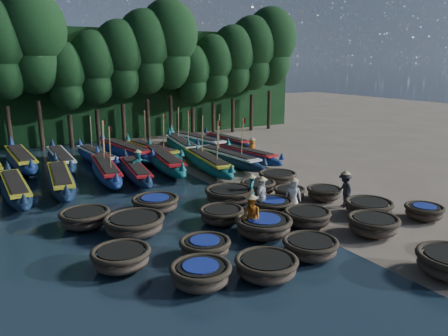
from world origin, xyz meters
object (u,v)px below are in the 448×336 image
fisherman_4 (262,195)px  coracle_20 (85,218)px  coracle_6 (266,266)px  coracle_7 (310,247)px  coracle_16 (221,215)px  fisherman_6 (252,148)px  coracle_13 (307,217)px  coracle_15 (134,224)px  fisherman_1 (251,188)px  coracle_8 (373,225)px  long_boat_5 (164,161)px  coracle_11 (205,248)px  coracle_23 (258,187)px  fisherman_2 (251,216)px  long_boat_10 (21,159)px  coracle_10 (121,258)px  long_boat_7 (227,158)px  long_boat_2 (61,180)px  coracle_9 (424,211)px  long_boat_1 (15,189)px  fisherman_5 (138,163)px  long_boat_6 (207,163)px  long_boat_16 (197,141)px  fisherman_0 (293,193)px  long_boat_13 (125,151)px  coracle_5 (201,274)px  long_boat_11 (61,159)px  coracle_19 (324,193)px  coracle_21 (155,203)px  long_boat_4 (136,172)px  long_boat_8 (245,155)px  long_boat_12 (97,157)px  coracle_12 (263,226)px  long_boat_3 (106,170)px  coracle_18 (289,193)px  coracle_17 (272,205)px  long_boat_15 (182,146)px  long_boat_14 (152,151)px  fisherman_3 (345,189)px  coracle_22 (229,195)px

fisherman_4 → coracle_20: bearing=128.9°
coracle_6 → coracle_20: (-4.09, 7.86, 0.03)m
coracle_7 → coracle_16: (-1.04, 4.73, 0.01)m
fisherman_6 → coracle_20: bearing=19.6°
coracle_13 → coracle_15: 7.56m
coracle_7 → fisherman_1: (1.63, 6.24, 0.47)m
coracle_8 → long_boat_5: long_boat_5 is taller
coracle_11 → coracle_23: 8.46m
coracle_11 → fisherman_2: (2.62, 0.77, 0.50)m
long_boat_10 → fisherman_4: fisherman_4 is taller
coracle_10 → long_boat_7: (11.41, 11.32, 0.12)m
coracle_7 → fisherman_4: size_ratio=1.06×
coracle_8 → long_boat_2: (-9.88, 13.84, 0.10)m
coracle_9 → long_boat_1: size_ratio=0.27×
fisherman_2 → coracle_23: bearing=135.8°
coracle_7 → coracle_8: coracle_8 is taller
coracle_15 → fisherman_1: (6.52, 0.76, 0.40)m
long_boat_10 → fisherman_5: 8.74m
long_boat_7 → long_boat_10: size_ratio=0.91×
coracle_23 → fisherman_6: bearing=57.2°
long_boat_6 → long_boat_16: (3.02, 7.15, 0.03)m
coracle_23 → fisherman_0: size_ratio=1.14×
long_boat_10 → fisherman_0: (10.32, -16.38, 0.25)m
long_boat_13 → long_boat_16: 6.48m
coracle_9 → coracle_15: coracle_15 is taller
coracle_6 → coracle_15: (-2.52, 5.91, 0.06)m
coracle_5 → long_boat_11: long_boat_11 is taller
long_boat_2 → long_boat_7: long_boat_7 is taller
coracle_5 → long_boat_2: bearing=96.6°
coracle_19 → coracle_21: (-8.36, 2.88, 0.04)m
coracle_13 → long_boat_4: (-3.77, 11.50, 0.08)m
coracle_9 → fisherman_2: bearing=163.2°
coracle_5 → fisherman_5: size_ratio=1.32×
long_boat_8 → fisherman_6: bearing=17.2°
long_boat_6 → coracle_9: bearing=-64.3°
long_boat_2 → long_boat_12: size_ratio=1.09×
coracle_9 → coracle_12: size_ratio=0.89×
long_boat_3 → fisherman_2: (2.44, -12.32, 0.39)m
coracle_15 → coracle_19: (10.23, -0.64, -0.09)m
coracle_23 → long_boat_1: size_ratio=0.26×
coracle_18 → long_boat_7: 8.37m
long_boat_3 → long_boat_12: bearing=89.8°
fisherman_6 → coracle_17: bearing=51.5°
coracle_12 → fisherman_0: size_ratio=1.36×
coracle_11 → long_boat_15: size_ratio=0.28×
coracle_21 → long_boat_14: long_boat_14 is taller
fisherman_6 → coracle_7: bearing=54.3°
long_boat_16 → fisherman_3: fisherman_3 is taller
coracle_22 → long_boat_13: long_boat_13 is taller
coracle_10 → long_boat_5: (7.19, 12.66, 0.15)m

